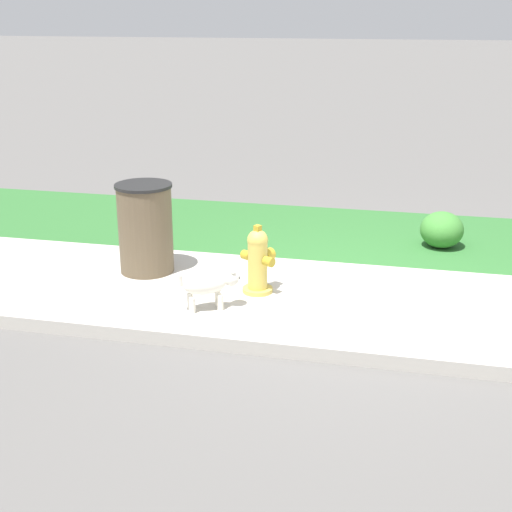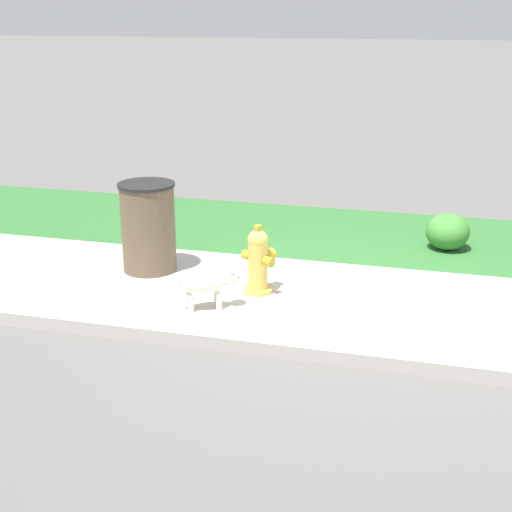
{
  "view_description": "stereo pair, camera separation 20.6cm",
  "coord_description": "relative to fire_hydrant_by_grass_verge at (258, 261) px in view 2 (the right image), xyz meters",
  "views": [
    {
      "loc": [
        0.56,
        -6.05,
        2.55
      ],
      "look_at": [
        -0.83,
        -0.03,
        0.4
      ],
      "focal_mm": 50.0,
      "sensor_mm": 36.0,
      "label": 1
    },
    {
      "loc": [
        0.76,
        -6.0,
        2.55
      ],
      "look_at": [
        -0.83,
        -0.03,
        0.4
      ],
      "focal_mm": 50.0,
      "sensor_mm": 36.0,
      "label": 2
    }
  ],
  "objects": [
    {
      "name": "sidewalk_pavement",
      "position": [
        0.83,
        -0.07,
        -0.31
      ],
      "size": [
        18.0,
        2.1,
        0.01
      ],
      "primitive_type": "cube",
      "color": "#BCB7AD",
      "rests_on": "ground"
    },
    {
      "name": "fire_hydrant_by_grass_verge",
      "position": [
        0.0,
        0.0,
        0.0
      ],
      "size": [
        0.36,
        0.34,
        0.67
      ],
      "rotation": [
        0.0,
        0.0,
        5.78
      ],
      "color": "gold",
      "rests_on": "ground"
    },
    {
      "name": "trash_bin",
      "position": [
        -1.23,
        0.3,
        0.14
      ],
      "size": [
        0.57,
        0.57,
        0.92
      ],
      "color": "brown",
      "rests_on": "ground"
    },
    {
      "name": "street_curb",
      "position": [
        0.83,
        -1.2,
        -0.26
      ],
      "size": [
        18.0,
        0.16,
        0.12
      ],
      "primitive_type": "cube",
      "color": "#BCB7AD",
      "rests_on": "ground"
    },
    {
      "name": "small_white_dog",
      "position": [
        -0.33,
        -0.5,
        -0.07
      ],
      "size": [
        0.5,
        0.37,
        0.42
      ],
      "rotation": [
        0.0,
        0.0,
        0.5
      ],
      "color": "silver",
      "rests_on": "ground"
    },
    {
      "name": "grass_verge",
      "position": [
        0.83,
        2.07,
        -0.31
      ],
      "size": [
        18.0,
        2.18,
        0.01
      ],
      "primitive_type": "cube",
      "color": "#2D662D",
      "rests_on": "ground"
    },
    {
      "name": "ground_plane",
      "position": [
        0.83,
        -0.07,
        -0.32
      ],
      "size": [
        120.0,
        120.0,
        0.0
      ],
      "primitive_type": "plane",
      "color": "#5B5956"
    },
    {
      "name": "shrub_bush_mid_verge",
      "position": [
        1.71,
        1.79,
        -0.11
      ],
      "size": [
        0.48,
        0.48,
        0.41
      ],
      "color": "#3D7F33",
      "rests_on": "ground"
    }
  ]
}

